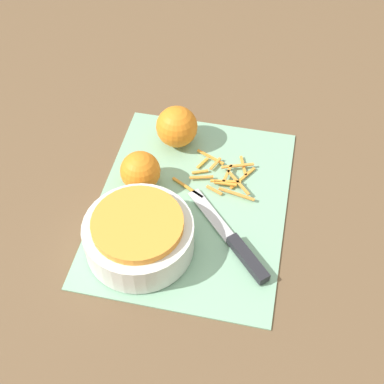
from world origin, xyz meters
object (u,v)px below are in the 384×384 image
object	(u,v)px
orange_left	(140,171)
orange_right	(177,127)
bowl_speckled	(139,235)
knife	(240,249)

from	to	relation	value
orange_left	orange_right	xyz separation A→B (m)	(0.12, -0.04, 0.00)
orange_left	bowl_speckled	bearing A→B (deg)	-165.61
bowl_speckled	knife	xyz separation A→B (m)	(0.03, -0.17, -0.03)
knife	orange_left	bearing A→B (deg)	18.55
knife	orange_right	world-z (taller)	orange_right
orange_right	knife	bearing A→B (deg)	-145.27
bowl_speckled	knife	world-z (taller)	bowl_speckled
bowl_speckled	orange_left	distance (m)	0.14
knife	orange_right	size ratio (longest dim) A/B	2.20
orange_left	knife	bearing A→B (deg)	-118.49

